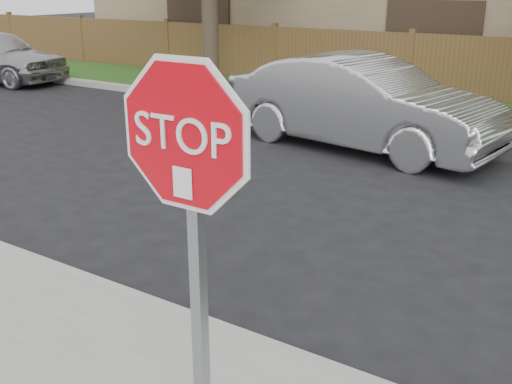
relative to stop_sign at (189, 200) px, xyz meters
The scene contains 2 objects.
stop_sign is the anchor object (origin of this frame).
sedan_left 8.06m from the stop_sign, 107.31° to the left, with size 1.70×4.87×1.61m, color #B3B3B8.
Camera 1 is at (1.06, -3.54, 2.81)m, focal length 42.00 mm.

